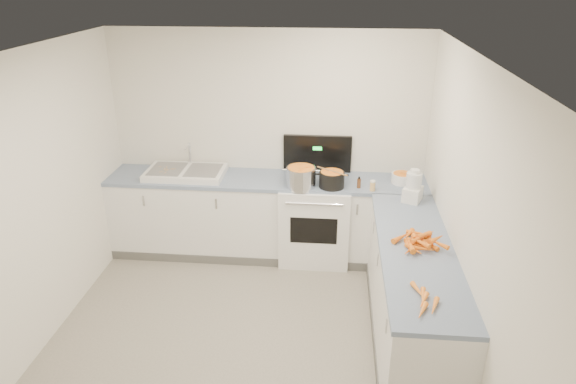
# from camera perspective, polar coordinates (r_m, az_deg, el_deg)

# --- Properties ---
(floor) EXTENTS (3.50, 4.00, 0.00)m
(floor) POSITION_cam_1_polar(r_m,az_deg,el_deg) (4.70, -5.12, -17.22)
(floor) COLOR gray
(floor) RESTS_ON ground
(ceiling) EXTENTS (3.50, 4.00, 0.00)m
(ceiling) POSITION_cam_1_polar(r_m,az_deg,el_deg) (3.60, -6.60, 14.47)
(ceiling) COLOR silver
(ceiling) RESTS_ON ground
(wall_back) EXTENTS (3.50, 0.00, 2.50)m
(wall_back) POSITION_cam_1_polar(r_m,az_deg,el_deg) (5.82, -2.13, 5.46)
(wall_back) COLOR silver
(wall_back) RESTS_ON ground
(wall_left) EXTENTS (0.00, 4.00, 2.50)m
(wall_left) POSITION_cam_1_polar(r_m,az_deg,el_deg) (4.64, -27.52, -2.23)
(wall_left) COLOR silver
(wall_left) RESTS_ON ground
(wall_right) EXTENTS (0.00, 4.00, 2.50)m
(wall_right) POSITION_cam_1_polar(r_m,az_deg,el_deg) (4.06, 19.37, -4.39)
(wall_right) COLOR silver
(wall_right) RESTS_ON ground
(counter_back) EXTENTS (3.50, 0.62, 0.94)m
(counter_back) POSITION_cam_1_polar(r_m,az_deg,el_deg) (5.84, -2.39, -2.74)
(counter_back) COLOR white
(counter_back) RESTS_ON ground
(counter_right) EXTENTS (0.62, 2.20, 0.94)m
(counter_right) POSITION_cam_1_polar(r_m,az_deg,el_deg) (4.64, 13.59, -11.09)
(counter_right) COLOR white
(counter_right) RESTS_ON ground
(stove) EXTENTS (0.76, 0.65, 1.36)m
(stove) POSITION_cam_1_polar(r_m,az_deg,el_deg) (5.78, 3.01, -3.00)
(stove) COLOR white
(stove) RESTS_ON ground
(sink) EXTENTS (0.86, 0.52, 0.31)m
(sink) POSITION_cam_1_polar(r_m,az_deg,el_deg) (5.82, -11.30, 2.16)
(sink) COLOR white
(sink) RESTS_ON counter_back
(steel_pot) EXTENTS (0.40, 0.40, 0.23)m
(steel_pot) POSITION_cam_1_polar(r_m,az_deg,el_deg) (5.41, 1.45, 1.59)
(steel_pot) COLOR silver
(steel_pot) RESTS_ON stove
(black_pot) EXTENTS (0.33, 0.33, 0.19)m
(black_pot) POSITION_cam_1_polar(r_m,az_deg,el_deg) (5.41, 4.88, 1.29)
(black_pot) COLOR black
(black_pot) RESTS_ON stove
(wooden_spoon) EXTENTS (0.32, 0.24, 0.02)m
(wooden_spoon) POSITION_cam_1_polar(r_m,az_deg,el_deg) (5.37, 4.92, 2.33)
(wooden_spoon) COLOR #AD7A47
(wooden_spoon) RESTS_ON black_pot
(mixing_bowl) EXTENTS (0.24, 0.24, 0.11)m
(mixing_bowl) POSITION_cam_1_polar(r_m,az_deg,el_deg) (5.64, 12.59, 1.51)
(mixing_bowl) COLOR white
(mixing_bowl) RESTS_ON counter_back
(extract_bottle) EXTENTS (0.04, 0.04, 0.10)m
(extract_bottle) POSITION_cam_1_polar(r_m,az_deg,el_deg) (5.43, 7.88, 0.96)
(extract_bottle) COLOR #593319
(extract_bottle) RESTS_ON counter_back
(spice_jar) EXTENTS (0.06, 0.06, 0.10)m
(spice_jar) POSITION_cam_1_polar(r_m,az_deg,el_deg) (5.38, 9.37, 0.63)
(spice_jar) COLOR #E5B266
(spice_jar) RESTS_ON counter_back
(food_processor) EXTENTS (0.23, 0.25, 0.33)m
(food_processor) POSITION_cam_1_polar(r_m,az_deg,el_deg) (5.19, 13.74, 0.48)
(food_processor) COLOR white
(food_processor) RESTS_ON counter_right
(carrot_pile) EXTENTS (0.46, 0.44, 0.09)m
(carrot_pile) POSITION_cam_1_polar(r_m,az_deg,el_deg) (4.43, 14.36, -5.26)
(carrot_pile) COLOR orange
(carrot_pile) RESTS_ON counter_right
(peeled_carrots) EXTENTS (0.19, 0.42, 0.04)m
(peeled_carrots) POSITION_cam_1_polar(r_m,az_deg,el_deg) (3.74, 14.91, -11.56)
(peeled_carrots) COLOR orange
(peeled_carrots) RESTS_ON counter_right
(peelings) EXTENTS (0.21, 0.21, 0.01)m
(peelings) POSITION_cam_1_polar(r_m,az_deg,el_deg) (5.84, -13.43, 2.45)
(peelings) COLOR tan
(peelings) RESTS_ON sink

